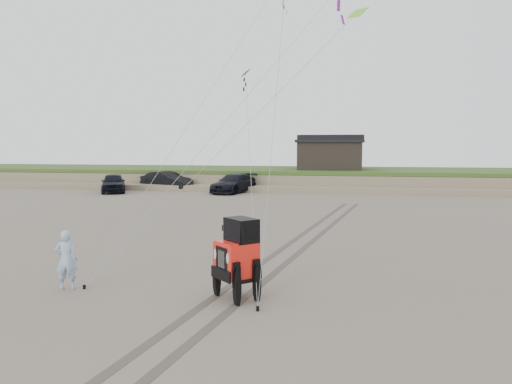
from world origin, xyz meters
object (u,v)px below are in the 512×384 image
truck_c (234,183)px  man (66,260)px  truck_a (113,183)px  cabin (330,154)px  jeep (236,267)px  truck_b (167,180)px

truck_c → man: size_ratio=3.27×
truck_c → truck_a: bearing=-156.6°
truck_c → man: (2.10, -28.93, 0.04)m
truck_c → cabin: bearing=59.0°
jeep → man: jeep is taller
truck_b → man: size_ratio=3.01×
truck_a → jeep: 32.29m
truck_a → man: bearing=-91.5°
truck_b → jeep: bearing=-136.1°
truck_a → truck_c: bearing=-17.1°
cabin → jeep: bearing=-91.3°
truck_a → truck_c: truck_a is taller
cabin → man: size_ratio=3.79×
cabin → truck_c: size_ratio=1.16×
truck_b → man: man is taller
truck_b → man: 32.18m
truck_a → truck_c: (10.30, 1.60, -0.02)m
cabin → man: 37.14m
truck_a → jeep: (17.29, -27.28, 0.03)m
truck_b → man: bearing=-144.1°
truck_a → truck_b: 5.01m
truck_c → man: 29.00m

